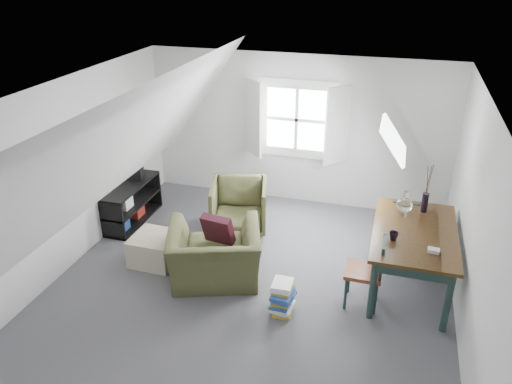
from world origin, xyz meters
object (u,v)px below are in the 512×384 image
(armchair_near, at_px, (216,279))
(dining_chair_near, at_px, (367,271))
(media_shelf, at_px, (131,206))
(magazine_stack, at_px, (282,298))
(ottoman, at_px, (155,249))
(dining_table, at_px, (414,238))
(dining_chair_far, at_px, (403,224))
(armchair_far, at_px, (239,228))

(armchair_near, height_order, dining_chair_near, dining_chair_near)
(media_shelf, bearing_deg, magazine_stack, -30.70)
(ottoman, relative_size, dining_chair_near, 0.64)
(dining_table, height_order, dining_chair_near, dining_chair_near)
(dining_table, distance_m, magazine_stack, 1.78)
(dining_table, relative_size, dining_chair_near, 1.82)
(dining_chair_near, bearing_deg, dining_chair_far, 149.54)
(ottoman, xyz_separation_m, media_shelf, (-0.88, 0.92, 0.09))
(dining_chair_far, bearing_deg, armchair_far, 17.71)
(dining_chair_far, height_order, media_shelf, dining_chair_far)
(dining_chair_near, relative_size, magazine_stack, 2.26)
(dining_chair_near, bearing_deg, media_shelf, -120.30)
(ottoman, bearing_deg, armchair_far, 55.27)
(ottoman, xyz_separation_m, dining_table, (3.37, 0.37, 0.53))
(armchair_near, xyz_separation_m, magazine_stack, (1.00, -0.40, 0.20))
(armchair_far, distance_m, ottoman, 1.47)
(dining_table, distance_m, media_shelf, 4.31)
(armchair_near, relative_size, ottoman, 1.95)
(ottoman, relative_size, media_shelf, 0.48)
(armchair_far, bearing_deg, ottoman, -139.07)
(dining_table, relative_size, media_shelf, 1.35)
(armchair_near, distance_m, ottoman, 0.99)
(armchair_near, bearing_deg, dining_table, 173.01)
(dining_table, xyz_separation_m, dining_chair_far, (-0.12, 0.87, -0.28))
(magazine_stack, bearing_deg, dining_chair_far, 54.11)
(armchair_near, relative_size, armchair_far, 1.35)
(armchair_near, xyz_separation_m, ottoman, (-0.95, 0.17, 0.20))
(armchair_far, bearing_deg, dining_chair_near, -47.48)
(ottoman, bearing_deg, dining_table, 6.20)
(ottoman, bearing_deg, armchair_near, -10.36)
(dining_chair_far, distance_m, magazine_stack, 2.24)
(armchair_far, bearing_deg, dining_table, -32.50)
(ottoman, distance_m, dining_chair_near, 2.89)
(armchair_far, bearing_deg, media_shelf, 174.94)
(media_shelf, relative_size, magazine_stack, 3.05)
(media_shelf, bearing_deg, ottoman, -49.11)
(armchair_near, relative_size, dining_chair_near, 1.26)
(armchair_near, xyz_separation_m, dining_chair_far, (2.30, 1.41, 0.44))
(media_shelf, distance_m, magazine_stack, 3.20)
(armchair_near, bearing_deg, dining_chair_far, -168.14)
(armchair_far, height_order, dining_chair_far, dining_chair_far)
(dining_chair_far, relative_size, media_shelf, 0.69)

